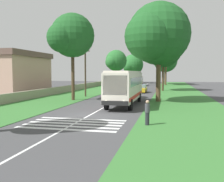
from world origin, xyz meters
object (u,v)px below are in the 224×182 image
Objects in this scene: trailing_car_2 at (131,85)px; roadside_tree_left_1 at (133,65)px; coach_bus at (125,86)px; roadside_tree_right_0 at (163,49)px; roadside_building at (16,72)px; trailing_car_0 at (141,89)px; roadside_tree_left_3 at (71,37)px; roadside_tree_right_3 at (165,55)px; pedestrian at (147,112)px; roadside_tree_right_2 at (157,35)px; trailing_car_1 at (128,87)px; utility_pole at (85,71)px; roadside_tree_left_0 at (116,61)px; roadside_tree_right_1 at (165,61)px; trailing_minibus_0 at (138,80)px.

trailing_car_2 is 0.45× the size of roadside_tree_left_1.
roadside_tree_right_0 is at bearing -8.44° from coach_bus.
roadside_tree_right_0 reaches higher than roadside_building.
roadside_tree_right_0 is at bearing -34.55° from trailing_car_0.
roadside_tree_right_3 is (41.73, -11.18, 0.25)m from roadside_tree_left_3.
roadside_tree_left_1 is (56.74, 7.02, 3.78)m from coach_bus.
pedestrian is (-55.57, 0.40, -7.42)m from roadside_tree_right_3.
roadside_building is 32.16m from pedestrian.
pedestrian is at bearing -171.31° from roadside_tree_left_1.
trailing_car_2 is at bearing -172.89° from roadside_tree_left_1.
roadside_tree_right_2 is at bearing -169.15° from roadside_tree_left_1.
trailing_car_1 and trailing_car_2 have the same top height.
utility_pole is at bearing 166.75° from trailing_car_1.
roadside_tree_left_1 reaches higher than roadside_tree_left_0.
roadside_tree_right_3 is (45.19, -3.64, 6.19)m from coach_bus.
roadside_tree_left_0 reaches higher than pedestrian.
roadside_tree_right_3 reaches higher than trailing_car_1.
roadside_tree_right_0 reaches higher than roadside_tree_left_0.
roadside_tree_left_0 is 5.39× the size of pedestrian.
roadside_tree_left_1 is 48.54m from utility_pole.
trailing_car_2 is 25.38m from roadside_building.
roadside_tree_right_0 is (-33.82, -10.42, 2.07)m from roadside_tree_left_1.
utility_pole is 13.49m from roadside_building.
trailing_car_0 is 0.37× the size of roadside_tree_right_0.
roadside_tree_right_0 is 1.09× the size of roadside_tree_right_1.
trailing_minibus_0 is (10.62, -0.34, 0.88)m from trailing_car_2.
coach_bus is 45.76m from roadside_tree_right_3.
roadside_tree_right_1 is 0.83× the size of roadside_building.
coach_bus is 24.91m from trailing_car_1.
roadside_tree_right_0 is 0.90× the size of roadside_building.
roadside_tree_left_3 is at bearing 65.33° from coach_bus.
pedestrian reaches higher than trailing_car_1.
trailing_minibus_0 is (15.95, -0.13, 0.88)m from trailing_car_1.
trailing_car_2 is 0.59× the size of utility_pole.
roadside_tree_left_0 reaches higher than coach_bus.
roadside_tree_right_0 is at bearing -0.28° from pedestrian.
trailing_car_0 is 1.00× the size of trailing_car_1.
roadside_tree_left_1 is at bearing 7.05° from coach_bus.
roadside_tree_right_0 is at bearing -103.96° from trailing_car_1.
roadside_tree_right_3 is 0.89× the size of roadside_building.
roadside_tree_left_3 is 0.92× the size of roadside_tree_right_2.
roadside_building is at bearing 116.20° from roadside_tree_right_0.
utility_pole reaches higher than trailing_car_0.
roadside_tree_right_1 reaches higher than pedestrian.
roadside_tree_left_0 is 31.60m from roadside_tree_left_3.
pedestrian is (-14.22, -0.12, -7.10)m from roadside_tree_right_2.
roadside_tree_right_1 reaches higher than roadside_building.
trailing_car_2 is 0.39× the size of roadside_tree_left_3.
roadside_tree_right_1 is at bearing -3.75° from coach_bus.
roadside_tree_left_3 is at bearing 150.66° from roadside_tree_right_0.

